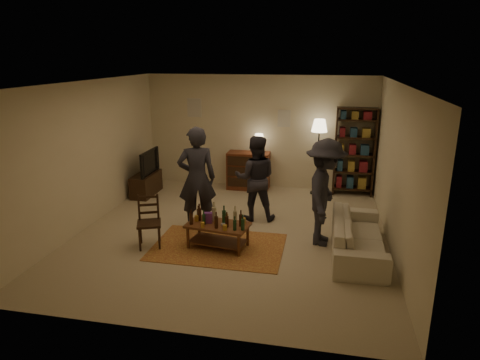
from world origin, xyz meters
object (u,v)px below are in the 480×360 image
(bookshelf, at_px, (354,151))
(sofa, at_px, (358,236))
(floor_lamp, at_px, (319,131))
(person_left, at_px, (197,178))
(person_right, at_px, (255,178))
(coffee_table, at_px, (218,226))
(dresser, at_px, (249,170))
(tv_stand, at_px, (146,178))
(dining_chair, at_px, (149,219))

(bookshelf, height_order, sofa, bookshelf)
(floor_lamp, bearing_deg, bookshelf, 9.12)
(person_left, bearing_deg, sofa, 149.32)
(person_left, height_order, person_right, person_left)
(sofa, bearing_deg, floor_lamp, 14.07)
(coffee_table, height_order, dresser, dresser)
(tv_stand, relative_size, bookshelf, 0.52)
(dresser, relative_size, sofa, 0.65)
(tv_stand, height_order, person_right, person_right)
(dresser, distance_m, person_right, 2.02)
(coffee_table, bearing_deg, person_left, 127.28)
(dining_chair, relative_size, floor_lamp, 0.52)
(tv_stand, xyz_separation_m, sofa, (4.64, -2.20, -0.08))
(person_right, bearing_deg, coffee_table, 67.04)
(floor_lamp, height_order, person_right, floor_lamp)
(tv_stand, xyz_separation_m, person_right, (2.74, -1.02, 0.45))
(floor_lamp, distance_m, sofa, 3.36)
(dining_chair, height_order, person_left, person_left)
(bookshelf, distance_m, person_left, 3.95)
(floor_lamp, distance_m, person_right, 2.29)
(floor_lamp, bearing_deg, person_left, -130.06)
(dresser, bearing_deg, coffee_table, -88.43)
(person_left, xyz_separation_m, person_right, (0.98, 0.65, -0.13))
(tv_stand, relative_size, sofa, 0.51)
(person_right, bearing_deg, dining_chair, 37.93)
(bookshelf, height_order, floor_lamp, bookshelf)
(dining_chair, bearing_deg, person_left, 36.54)
(dining_chair, relative_size, person_right, 0.54)
(dresser, distance_m, person_left, 2.68)
(floor_lamp, bearing_deg, person_right, -121.45)
(floor_lamp, height_order, person_left, person_left)
(sofa, bearing_deg, person_right, 58.22)
(bookshelf, height_order, person_right, bookshelf)
(tv_stand, bearing_deg, floor_lamp, 12.35)
(floor_lamp, distance_m, person_left, 3.34)
(bookshelf, xyz_separation_m, person_right, (-1.95, -2.00, -0.20))
(sofa, relative_size, person_left, 1.08)
(tv_stand, bearing_deg, sofa, -25.34)
(dresser, xyz_separation_m, floor_lamp, (1.63, -0.06, 1.01))
(dresser, bearing_deg, sofa, -52.46)
(dresser, xyz_separation_m, sofa, (2.39, -3.11, -0.17))
(floor_lamp, xyz_separation_m, person_right, (-1.14, -1.87, -0.65))
(bookshelf, distance_m, person_right, 2.80)
(bookshelf, relative_size, person_right, 1.20)
(dining_chair, distance_m, bookshelf, 5.04)
(tv_stand, height_order, bookshelf, bookshelf)
(dining_chair, xyz_separation_m, bookshelf, (3.51, 3.58, 0.56))
(sofa, bearing_deg, tv_stand, 64.66)
(dresser, xyz_separation_m, person_left, (-0.49, -2.59, 0.49))
(dresser, bearing_deg, person_right, -75.91)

